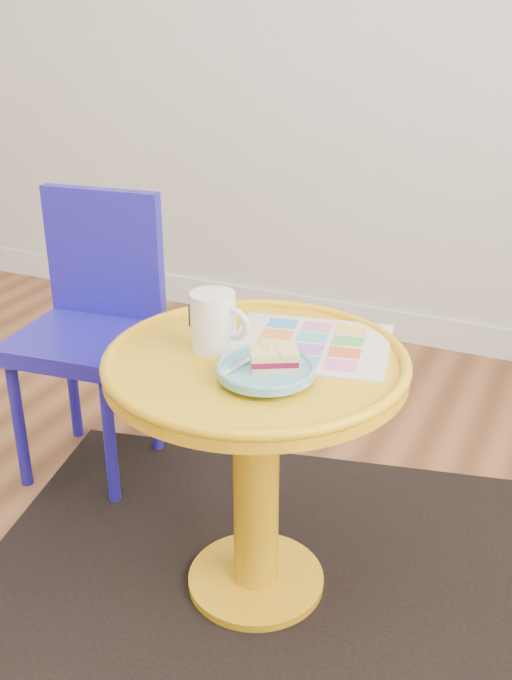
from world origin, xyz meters
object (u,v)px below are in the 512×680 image
at_px(chair, 92,316).
at_px(mug, 214,320).
at_px(side_table, 256,429).
at_px(newspaper, 310,345).
at_px(plate, 266,371).

bearing_deg(chair, mug, -35.86).
distance_m(side_table, newspaper, 0.21).
relative_size(side_table, newspaper, 1.88).
height_order(chair, mug, chair).
xyz_separation_m(chair, newspaper, (0.71, -0.21, 0.14)).
bearing_deg(chair, side_table, -32.46).
height_order(side_table, newspaper, newspaper).
bearing_deg(plate, side_table, 125.94).
distance_m(side_table, plate, 0.20).
relative_size(side_table, mug, 4.63).
xyz_separation_m(chair, plate, (0.69, -0.38, 0.15)).
bearing_deg(newspaper, chair, 152.04).
distance_m(newspaper, mug, 0.21).
height_order(side_table, mug, mug).
bearing_deg(newspaper, side_table, -138.87).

